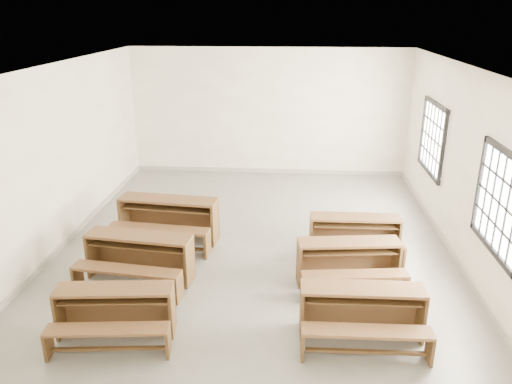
# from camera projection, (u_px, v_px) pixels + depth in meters

# --- Properties ---
(room) EXTENTS (8.50, 8.50, 3.20)m
(room) POSITION_uv_depth(u_px,v_px,m) (261.00, 129.00, 8.48)
(room) COLOR gray
(room) RESTS_ON ground
(desk_set_0) EXTENTS (1.59, 0.94, 0.68)m
(desk_set_0) POSITION_uv_depth(u_px,v_px,m) (115.00, 309.00, 6.48)
(desk_set_0) COLOR brown
(desk_set_0) RESTS_ON ground
(desk_set_1) EXTENTS (1.77, 1.07, 0.75)m
(desk_set_1) POSITION_uv_depth(u_px,v_px,m) (139.00, 255.00, 7.83)
(desk_set_1) COLOR brown
(desk_set_1) RESTS_ON ground
(desk_set_2) EXTENTS (1.89, 1.12, 0.81)m
(desk_set_2) POSITION_uv_depth(u_px,v_px,m) (168.00, 217.00, 9.17)
(desk_set_2) COLOR brown
(desk_set_2) RESTS_ON ground
(desk_set_3) EXTENTS (1.60, 0.86, 0.71)m
(desk_set_3) POSITION_uv_depth(u_px,v_px,m) (362.00, 310.00, 6.43)
(desk_set_3) COLOR brown
(desk_set_3) RESTS_ON ground
(desk_set_4) EXTENTS (1.66, 1.00, 0.71)m
(desk_set_4) POSITION_uv_depth(u_px,v_px,m) (349.00, 260.00, 7.72)
(desk_set_4) COLOR brown
(desk_set_4) RESTS_ON ground
(desk_set_5) EXTENTS (1.56, 0.83, 0.70)m
(desk_set_5) POSITION_uv_depth(u_px,v_px,m) (355.00, 233.00, 8.66)
(desk_set_5) COLOR brown
(desk_set_5) RESTS_ON ground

